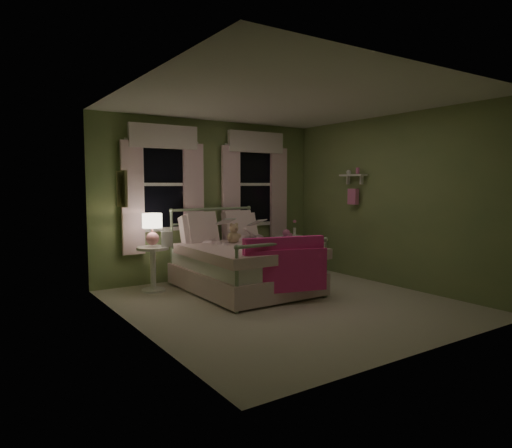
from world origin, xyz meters
TOP-DOWN VIEW (x-y plane):
  - room_shell at (0.00, 0.00)m, footprint 4.20×4.20m
  - bed at (-0.08, 0.96)m, footprint 1.58×2.04m
  - pink_throw at (-0.08, -0.07)m, footprint 1.10×0.40m
  - child_left at (-0.36, 1.38)m, footprint 0.30×0.22m
  - child_right at (0.20, 1.38)m, footprint 0.42×0.35m
  - book_left at (-0.36, 1.13)m, footprint 0.21×0.13m
  - book_right at (0.20, 1.13)m, footprint 0.21×0.14m
  - teddy_bear at (-0.08, 1.22)m, footprint 0.23×0.19m
  - nightstand_left at (-1.21, 1.61)m, footprint 0.46×0.46m
  - table_lamp at (-1.21, 1.61)m, footprint 0.28×0.28m
  - book_nightstand at (-1.11, 1.53)m, footprint 0.23×0.26m
  - nightstand_right at (1.29, 1.56)m, footprint 0.50×0.40m
  - pink_toy at (1.19, 1.56)m, footprint 0.14×0.18m
  - bud_vase at (1.41, 1.61)m, footprint 0.06×0.06m
  - window_left at (-0.85, 2.03)m, footprint 1.34×0.13m
  - window_right at (0.85, 2.03)m, footprint 1.34×0.13m
  - wall_shelf at (1.90, 0.70)m, footprint 0.15×0.50m
  - framed_picture at (-1.95, 0.60)m, footprint 0.03×0.32m

SIDE VIEW (x-z plane):
  - bed at x=-0.08m, z-range -0.21..0.98m
  - nightstand_left at x=-1.21m, z-range 0.09..0.74m
  - nightstand_right at x=1.29m, z-range 0.23..0.87m
  - pink_throw at x=-0.08m, z-range 0.26..0.96m
  - book_nightstand at x=-1.11m, z-range 0.65..0.67m
  - pink_toy at x=1.19m, z-range 0.64..0.78m
  - bud_vase at x=1.41m, z-range 0.65..0.93m
  - teddy_bear at x=-0.08m, z-range 0.63..0.95m
  - book_right at x=0.20m, z-range 0.79..1.05m
  - child_left at x=-0.36m, z-range 0.57..1.30m
  - table_lamp at x=-1.21m, z-range 0.73..1.18m
  - book_left at x=-0.36m, z-range 0.83..1.09m
  - child_right at x=0.20m, z-range 0.57..1.36m
  - room_shell at x=0.00m, z-range -0.80..3.40m
  - framed_picture at x=-1.95m, z-range 1.29..1.71m
  - wall_shelf at x=1.90m, z-range 1.22..1.82m
  - window_left at x=-0.85m, z-range 0.64..2.60m
  - window_right at x=0.85m, z-range 0.64..2.60m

